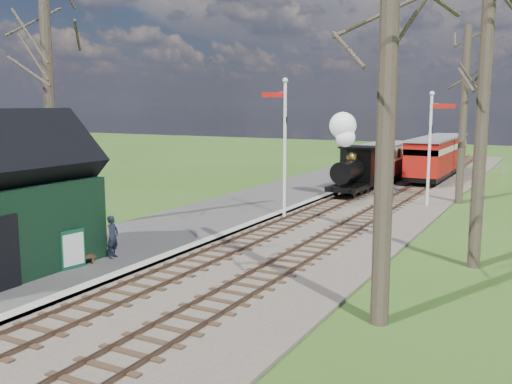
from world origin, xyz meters
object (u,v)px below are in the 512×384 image
at_px(semaphore_near, 283,138).
at_px(coach, 383,161).
at_px(person, 113,237).
at_px(locomotive, 352,160).
at_px(sign_board, 73,249).
at_px(semaphore_far, 431,140).
at_px(bench, 71,254).
at_px(red_carriage_a, 429,159).
at_px(red_carriage_b, 445,153).

height_order(semaphore_near, coach, semaphore_near).
distance_m(semaphore_near, person, 9.62).
bearing_deg(locomotive, semaphore_near, -96.02).
relative_size(semaphore_near, locomotive, 1.38).
distance_m(locomotive, sign_board, 17.99).
distance_m(semaphore_far, bench, 18.17).
bearing_deg(coach, semaphore_near, -93.32).
height_order(semaphore_far, person, semaphore_far).
distance_m(sign_board, person, 1.51).
distance_m(locomotive, person, 16.48).
height_order(red_carriage_a, red_carriage_b, same).
bearing_deg(red_carriage_a, semaphore_near, -102.96).
bearing_deg(bench, person, 67.23).
xyz_separation_m(semaphore_far, locomotive, (-4.39, 1.19, -1.28)).
bearing_deg(red_carriage_a, bench, -102.70).
bearing_deg(red_carriage_b, semaphore_far, -82.85).
bearing_deg(semaphore_far, coach, 121.11).
bearing_deg(semaphore_near, red_carriage_b, 80.50).
bearing_deg(person, semaphore_far, -33.89).
bearing_deg(person, red_carriage_b, -19.28).
bearing_deg(red_carriage_b, coach, -110.68).
bearing_deg(coach, red_carriage_b, 69.32).
bearing_deg(sign_board, bench, 147.73).
bearing_deg(semaphore_near, person, -100.76).
xyz_separation_m(semaphore_far, red_carriage_b, (-1.77, 14.14, -1.76)).
bearing_deg(bench, red_carriage_a, 77.30).
relative_size(semaphore_far, bench, 4.04).
bearing_deg(sign_board, semaphore_near, 79.52).
bearing_deg(red_carriage_b, semaphore_near, -99.50).
xyz_separation_m(sign_board, bench, (-0.31, 0.20, -0.22)).
height_order(red_carriage_a, bench, red_carriage_a).
distance_m(red_carriage_a, person, 24.25).
bearing_deg(bench, sign_board, -32.27).
xyz_separation_m(semaphore_near, semaphore_far, (5.14, 6.00, -0.27)).
xyz_separation_m(red_carriage_a, sign_board, (-5.32, -25.19, -0.80)).
distance_m(locomotive, red_carriage_a, 7.91).
relative_size(bench, person, 1.03).
height_order(coach, red_carriage_a, red_carriage_a).
xyz_separation_m(semaphore_near, red_carriage_b, (3.37, 20.14, -2.03)).
xyz_separation_m(coach, person, (-2.49, -22.31, -0.63)).
bearing_deg(bench, semaphore_far, 65.63).
bearing_deg(locomotive, bench, -99.77).
height_order(red_carriage_a, sign_board, red_carriage_a).
distance_m(locomotive, coach, 6.09).
relative_size(semaphore_far, sign_board, 4.85).
relative_size(red_carriage_a, bench, 3.87).
xyz_separation_m(coach, bench, (-3.03, -23.60, -0.95)).
relative_size(coach, red_carriage_b, 1.31).
relative_size(semaphore_far, red_carriage_a, 1.04).
xyz_separation_m(red_carriage_b, sign_board, (-5.32, -30.69, -0.80)).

